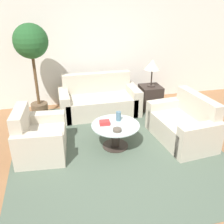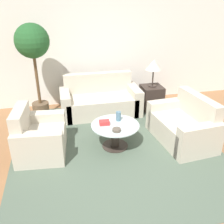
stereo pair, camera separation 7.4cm
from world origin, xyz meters
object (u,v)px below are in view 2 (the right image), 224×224
potted_plant (33,50)px  bowl (117,130)px  coffee_table (115,133)px  loveseat (185,126)px  sofa_main (100,101)px  book_stack (104,123)px  table_lamp (154,66)px  armchair (38,138)px  vase (118,116)px

potted_plant → bowl: (1.26, -1.70, -0.99)m
coffee_table → bowl: (-0.03, -0.22, 0.17)m
loveseat → bowl: bearing=-88.0°
sofa_main → book_stack: 1.42m
coffee_table → table_lamp: size_ratio=1.35×
loveseat → coffee_table: bearing=-97.7°
armchair → sofa_main: bearing=-37.8°
sofa_main → coffee_table: 1.44m
coffee_table → armchair: bearing=176.2°
armchair → potted_plant: (-0.00, 1.39, 1.16)m
potted_plant → bowl: bearing=-53.4°
coffee_table → potted_plant: potted_plant is taller
bowl → potted_plant: bearing=126.6°
coffee_table → bowl: 0.28m
coffee_table → table_lamp: (1.19, 1.41, 0.74)m
sofa_main → armchair: bearing=-133.2°
potted_plant → book_stack: size_ratio=10.97×
armchair → loveseat: size_ratio=0.74×
vase → book_stack: vase is taller
table_lamp → vase: bearing=-131.1°
potted_plant → book_stack: (1.11, -1.43, -0.98)m
potted_plant → bowl: 2.33m
coffee_table → potted_plant: (-1.29, 1.48, 1.16)m
bowl → coffee_table: bearing=82.4°
coffee_table → sofa_main: bearing=90.3°
loveseat → coffee_table: (-1.27, 0.05, -0.00)m
armchair → book_stack: (1.11, -0.04, 0.18)m
armchair → table_lamp: size_ratio=1.64×
coffee_table → vase: bearing=58.0°
coffee_table → table_lamp: 1.99m
sofa_main → loveseat: size_ratio=1.28×
table_lamp → book_stack: size_ratio=3.40×
armchair → table_lamp: 2.91m
armchair → table_lamp: bearing=-56.4°
potted_plant → table_lamp: bearing=-1.6°
armchair → loveseat: (2.55, -0.14, 0.00)m
sofa_main → armchair: (-1.28, -1.36, -0.00)m
sofa_main → loveseat: (1.27, -1.50, -0.00)m
potted_plant → vase: (1.38, -1.34, -0.93)m
coffee_table → bowl: bowl is taller
loveseat → table_lamp: bearing=177.5°
armchair → vase: size_ratio=6.06×
loveseat → table_lamp: size_ratio=2.22×
bowl → table_lamp: bearing=53.1°
book_stack → coffee_table: bearing=-11.7°
vase → armchair: bearing=-177.6°
vase → book_stack: bearing=-160.5°
table_lamp → potted_plant: 2.52m
sofa_main → loveseat: 1.97m
armchair → coffee_table: 1.29m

